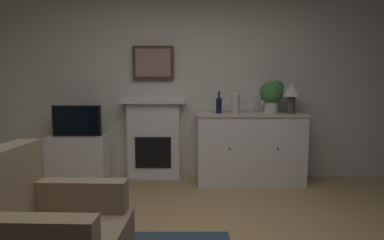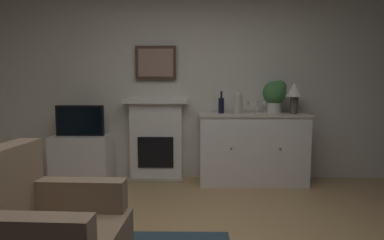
{
  "view_description": "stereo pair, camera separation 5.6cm",
  "coord_description": "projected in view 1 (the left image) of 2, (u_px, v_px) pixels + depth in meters",
  "views": [
    {
      "loc": [
        -0.01,
        -2.17,
        1.3
      ],
      "look_at": [
        0.0,
        0.6,
        1.0
      ],
      "focal_mm": 30.7,
      "sensor_mm": 36.0,
      "label": 1
    },
    {
      "loc": [
        0.04,
        -2.17,
        1.3
      ],
      "look_at": [
        0.0,
        0.6,
        1.0
      ],
      "focal_mm": 30.7,
      "sensor_mm": 36.0,
      "label": 2
    }
  ],
  "objects": [
    {
      "name": "sideboard_cabinet",
      "position": [
        250.0,
        148.0,
        4.32
      ],
      "size": [
        1.41,
        0.49,
        0.93
      ],
      "color": "white",
      "rests_on": "ground_plane"
    },
    {
      "name": "wine_glass_right",
      "position": [
        262.0,
        104.0,
        4.28
      ],
      "size": [
        0.07,
        0.07,
        0.16
      ],
      "color": "silver",
      "rests_on": "sideboard_cabinet"
    },
    {
      "name": "potted_plant_small",
      "position": [
        272.0,
        94.0,
        4.29
      ],
      "size": [
        0.3,
        0.3,
        0.43
      ],
      "color": "beige",
      "rests_on": "sideboard_cabinet"
    },
    {
      "name": "tv_cabinet",
      "position": [
        79.0,
        159.0,
        4.34
      ],
      "size": [
        0.75,
        0.42,
        0.63
      ],
      "color": "white",
      "rests_on": "ground_plane"
    },
    {
      "name": "wine_glass_center",
      "position": [
        254.0,
        104.0,
        4.25
      ],
      "size": [
        0.07,
        0.07,
        0.16
      ],
      "color": "silver",
      "rests_on": "sideboard_cabinet"
    },
    {
      "name": "wall_rear",
      "position": [
        191.0,
        83.0,
        4.52
      ],
      "size": [
        5.62,
        0.06,
        2.66
      ],
      "primitive_type": "cube",
      "color": "silver",
      "rests_on": "ground_plane"
    },
    {
      "name": "table_lamp",
      "position": [
        292.0,
        92.0,
        4.24
      ],
      "size": [
        0.26,
        0.26,
        0.4
      ],
      "color": "#4C4742",
      "rests_on": "sideboard_cabinet"
    },
    {
      "name": "vase_decorative",
      "position": [
        236.0,
        103.0,
        4.2
      ],
      "size": [
        0.11,
        0.11,
        0.28
      ],
      "color": "beige",
      "rests_on": "sideboard_cabinet"
    },
    {
      "name": "armchair",
      "position": [
        45.0,
        237.0,
        1.98
      ],
      "size": [
        0.84,
        0.81,
        0.92
      ],
      "color": "#8C7259",
      "rests_on": "ground_plane"
    },
    {
      "name": "framed_picture",
      "position": [
        153.0,
        63.0,
        4.41
      ],
      "size": [
        0.55,
        0.04,
        0.45
      ],
      "color": "#473323"
    },
    {
      "name": "wine_bottle",
      "position": [
        219.0,
        105.0,
        4.3
      ],
      "size": [
        0.08,
        0.08,
        0.29
      ],
      "color": "black",
      "rests_on": "sideboard_cabinet"
    },
    {
      "name": "fireplace_unit",
      "position": [
        154.0,
        140.0,
        4.48
      ],
      "size": [
        0.87,
        0.3,
        1.1
      ],
      "color": "white",
      "rests_on": "ground_plane"
    },
    {
      "name": "tv_set",
      "position": [
        77.0,
        121.0,
        4.26
      ],
      "size": [
        0.62,
        0.07,
        0.4
      ],
      "color": "black",
      "rests_on": "tv_cabinet"
    },
    {
      "name": "wine_glass_left",
      "position": [
        246.0,
        104.0,
        4.25
      ],
      "size": [
        0.07,
        0.07,
        0.16
      ],
      "color": "silver",
      "rests_on": "sideboard_cabinet"
    }
  ]
}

